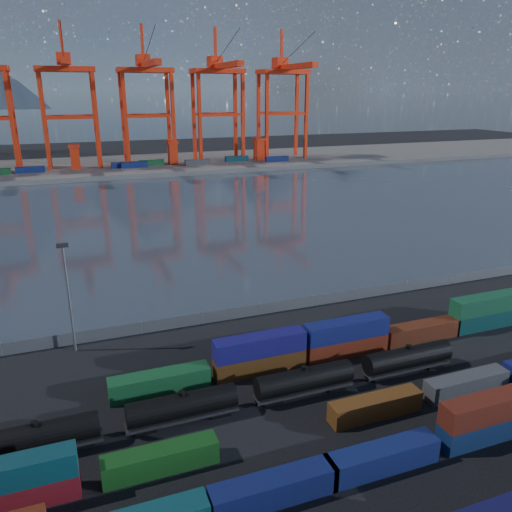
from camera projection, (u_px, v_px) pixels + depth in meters
name	position (u px, v px, depth m)	size (l,w,h in m)	color
ground	(342.00, 407.00, 60.64)	(700.00, 700.00, 0.00)	black
harbor_water	(171.00, 215.00, 153.94)	(700.00, 700.00, 0.00)	#333D4A
far_quay	(129.00, 165.00, 246.93)	(700.00, 70.00, 2.00)	#514F4C
distant_mountains	(86.00, 22.00, 1433.42)	(2470.00, 1100.00, 520.00)	#1E2630
container_row_south	(476.00, 427.00, 54.13)	(140.85, 2.51, 5.35)	#36383B
container_row_mid	(253.00, 435.00, 53.49)	(141.07, 2.37, 5.05)	#3D4042
container_row_north	(395.00, 333.00, 74.74)	(141.36, 2.59, 5.51)	navy
tanker_string	(113.00, 422.00, 54.76)	(90.68, 2.83, 4.05)	black
waterfront_fence	(260.00, 309.00, 85.21)	(160.12, 0.12, 2.20)	#595B5E
yard_light_mast	(68.00, 292.00, 70.86)	(1.60, 0.40, 16.60)	slate
gantry_cranes	(107.00, 82.00, 226.07)	(200.14, 48.28, 65.38)	red
quay_containers	(108.00, 166.00, 229.64)	(172.58, 10.99, 2.60)	navy
straddle_carriers	(125.00, 154.00, 235.05)	(140.00, 7.00, 11.10)	red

